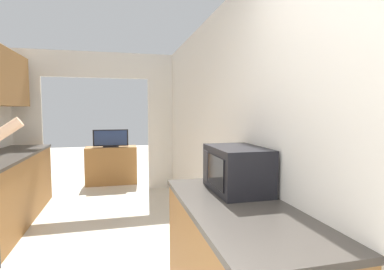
# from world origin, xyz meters

# --- Properties ---
(wall_right) EXTENTS (0.06, 7.27, 2.50)m
(wall_right) POSITION_xyz_m (1.38, 1.83, 1.25)
(wall_right) COLOR white
(wall_right) RESTS_ON ground_plane
(wall_far_with_doorway) EXTENTS (3.11, 0.06, 2.50)m
(wall_far_with_doorway) POSITION_xyz_m (0.00, 4.90, 1.46)
(wall_far_with_doorway) COLOR white
(wall_far_with_doorway) RESTS_ON ground_plane
(microwave) EXTENTS (0.35, 0.53, 0.31)m
(microwave) POSITION_xyz_m (1.16, 1.23, 1.06)
(microwave) COLOR black
(microwave) RESTS_ON counter_right
(tv_cabinet) EXTENTS (0.99, 0.42, 0.75)m
(tv_cabinet) POSITION_xyz_m (0.21, 5.46, 0.37)
(tv_cabinet) COLOR #9E6B38
(tv_cabinet) RESTS_ON ground_plane
(television) EXTENTS (0.68, 0.16, 0.35)m
(television) POSITION_xyz_m (0.21, 5.42, 0.92)
(television) COLOR black
(television) RESTS_ON tv_cabinet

